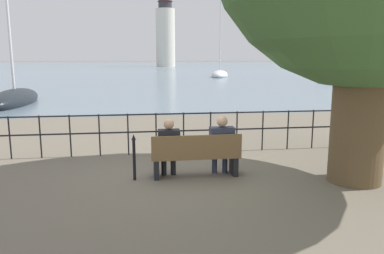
% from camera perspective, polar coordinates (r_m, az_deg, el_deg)
% --- Properties ---
extents(ground_plane, '(1000.00, 1000.00, 0.00)m').
position_cam_1_polar(ground_plane, '(7.81, 0.54, -7.46)').
color(ground_plane, '#706656').
extents(harbor_water, '(600.00, 300.00, 0.01)m').
position_cam_1_polar(harbor_water, '(165.88, -8.07, 9.37)').
color(harbor_water, slate).
rests_on(harbor_water, ground_plane).
extents(park_bench, '(1.82, 0.45, 0.90)m').
position_cam_1_polar(park_bench, '(7.63, 0.62, -4.50)').
color(park_bench, brown).
rests_on(park_bench, ground_plane).
extents(seated_person_left, '(0.43, 0.35, 1.21)m').
position_cam_1_polar(seated_person_left, '(7.59, -3.54, -2.78)').
color(seated_person_left, black).
rests_on(seated_person_left, ground_plane).
extents(seated_person_right, '(0.50, 0.35, 1.25)m').
position_cam_1_polar(seated_person_right, '(7.74, 4.52, -2.39)').
color(seated_person_right, '#2D3347').
rests_on(seated_person_right, ground_plane).
extents(promenade_railing, '(12.67, 0.04, 1.05)m').
position_cam_1_polar(promenade_railing, '(9.55, -1.29, 0.10)').
color(promenade_railing, black).
rests_on(promenade_railing, ground_plane).
extents(closed_umbrella, '(0.09, 0.09, 0.93)m').
position_cam_1_polar(closed_umbrella, '(7.51, -8.82, -4.19)').
color(closed_umbrella, black).
rests_on(closed_umbrella, ground_plane).
extents(sailboat_0, '(3.77, 6.17, 12.90)m').
position_cam_1_polar(sailboat_0, '(51.08, 4.24, 7.98)').
color(sailboat_0, white).
rests_on(sailboat_0, ground_plane).
extents(sailboat_2, '(4.63, 8.48, 11.69)m').
position_cam_1_polar(sailboat_2, '(44.23, 20.05, 7.09)').
color(sailboat_2, white).
rests_on(sailboat_2, ground_plane).
extents(sailboat_3, '(1.92, 6.48, 8.57)m').
position_cam_1_polar(sailboat_3, '(22.39, -25.36, 3.91)').
color(sailboat_3, black).
rests_on(sailboat_3, ground_plane).
extents(harbor_lighthouse, '(6.11, 6.11, 22.15)m').
position_cam_1_polar(harbor_lighthouse, '(123.98, -4.07, 13.93)').
color(harbor_lighthouse, silver).
rests_on(harbor_lighthouse, ground_plane).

